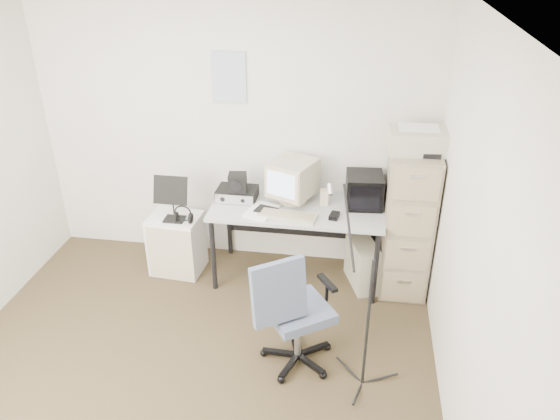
# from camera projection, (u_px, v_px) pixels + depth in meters

# --- Properties ---
(floor) EXTENTS (3.60, 3.60, 0.01)m
(floor) POSITION_uv_depth(u_px,v_px,m) (184.00, 383.00, 3.91)
(floor) COLOR #3D2F1D
(floor) RESTS_ON ground
(ceiling) EXTENTS (3.60, 3.60, 0.01)m
(ceiling) POSITION_uv_depth(u_px,v_px,m) (143.00, 18.00, 2.74)
(ceiling) COLOR white
(ceiling) RESTS_ON ground
(wall_back) EXTENTS (3.60, 0.02, 2.50)m
(wall_back) POSITION_uv_depth(u_px,v_px,m) (234.00, 132.00, 4.89)
(wall_back) COLOR silver
(wall_back) RESTS_ON ground
(wall_right) EXTENTS (0.02, 3.60, 2.50)m
(wall_right) POSITION_uv_depth(u_px,v_px,m) (473.00, 257.00, 3.08)
(wall_right) COLOR silver
(wall_right) RESTS_ON ground
(wall_calendar) EXTENTS (0.30, 0.02, 0.44)m
(wall_calendar) POSITION_uv_depth(u_px,v_px,m) (229.00, 77.00, 4.65)
(wall_calendar) COLOR white
(wall_calendar) RESTS_ON wall_back
(filing_cabinet) EXTENTS (0.40, 0.60, 1.30)m
(filing_cabinet) POSITION_uv_depth(u_px,v_px,m) (408.00, 221.00, 4.69)
(filing_cabinet) COLOR gray
(filing_cabinet) RESTS_ON floor
(printer) EXTENTS (0.49, 0.35, 0.18)m
(printer) POSITION_uv_depth(u_px,v_px,m) (418.00, 141.00, 4.32)
(printer) COLOR beige
(printer) RESTS_ON filing_cabinet
(desk) EXTENTS (1.50, 0.70, 0.73)m
(desk) POSITION_uv_depth(u_px,v_px,m) (297.00, 242.00, 4.92)
(desk) COLOR #A0A0A0
(desk) RESTS_ON floor
(crt_monitor) EXTENTS (0.46, 0.47, 0.38)m
(crt_monitor) POSITION_uv_depth(u_px,v_px,m) (293.00, 181.00, 4.75)
(crt_monitor) COLOR beige
(crt_monitor) RESTS_ON desk
(crt_tv) EXTENTS (0.33, 0.35, 0.28)m
(crt_tv) POSITION_uv_depth(u_px,v_px,m) (364.00, 190.00, 4.72)
(crt_tv) COLOR black
(crt_tv) RESTS_ON desk
(desk_speaker) EXTENTS (0.08, 0.08, 0.14)m
(desk_speaker) POSITION_uv_depth(u_px,v_px,m) (324.00, 197.00, 4.76)
(desk_speaker) COLOR beige
(desk_speaker) RESTS_ON desk
(keyboard) EXTENTS (0.51, 0.24, 0.03)m
(keyboard) POSITION_uv_depth(u_px,v_px,m) (287.00, 216.00, 4.57)
(keyboard) COLOR beige
(keyboard) RESTS_ON desk
(mouse) EXTENTS (0.09, 0.13, 0.04)m
(mouse) POSITION_uv_depth(u_px,v_px,m) (334.00, 216.00, 4.56)
(mouse) COLOR black
(mouse) RESTS_ON desk
(radio_receiver) EXTENTS (0.35, 0.25, 0.10)m
(radio_receiver) POSITION_uv_depth(u_px,v_px,m) (237.00, 194.00, 4.86)
(radio_receiver) COLOR black
(radio_receiver) RESTS_ON desk
(radio_speaker) EXTENTS (0.17, 0.16, 0.15)m
(radio_speaker) POSITION_uv_depth(u_px,v_px,m) (237.00, 182.00, 4.77)
(radio_speaker) COLOR black
(radio_speaker) RESTS_ON radio_receiver
(papers) EXTENTS (0.30, 0.35, 0.02)m
(papers) POSITION_uv_depth(u_px,v_px,m) (262.00, 211.00, 4.65)
(papers) COLOR white
(papers) RESTS_ON desk
(pc_tower) EXTENTS (0.33, 0.49, 0.42)m
(pc_tower) POSITION_uv_depth(u_px,v_px,m) (363.00, 264.00, 4.89)
(pc_tower) COLOR beige
(pc_tower) RESTS_ON floor
(office_chair) EXTENTS (0.77, 0.77, 0.96)m
(office_chair) POSITION_uv_depth(u_px,v_px,m) (298.00, 309.00, 3.89)
(office_chair) COLOR slate
(office_chair) RESTS_ON floor
(side_cart) EXTENTS (0.48, 0.40, 0.57)m
(side_cart) POSITION_uv_depth(u_px,v_px,m) (177.00, 243.00, 5.06)
(side_cart) COLOR white
(side_cart) RESTS_ON floor
(music_stand) EXTENTS (0.32, 0.21, 0.44)m
(music_stand) POSITION_uv_depth(u_px,v_px,m) (172.00, 198.00, 4.77)
(music_stand) COLOR black
(music_stand) RESTS_ON side_cart
(headphones) EXTENTS (0.22, 0.22, 0.03)m
(headphones) POSITION_uv_depth(u_px,v_px,m) (183.00, 217.00, 4.81)
(headphones) COLOR black
(headphones) RESTS_ON side_cart
(mic_stand) EXTENTS (0.02, 0.02, 1.37)m
(mic_stand) POSITION_uv_depth(u_px,v_px,m) (369.00, 306.00, 3.59)
(mic_stand) COLOR black
(mic_stand) RESTS_ON floor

